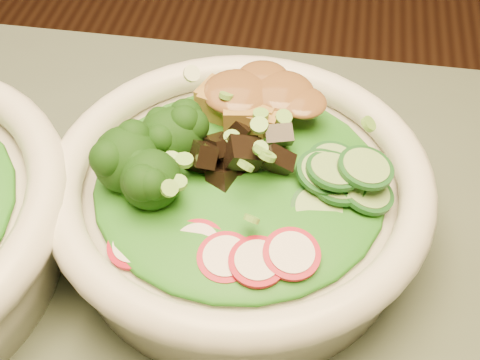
# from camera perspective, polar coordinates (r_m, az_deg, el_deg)

# --- Properties ---
(salad_bowl) EXTENTS (0.28, 0.28, 0.07)m
(salad_bowl) POSITION_cam_1_polar(r_m,az_deg,el_deg) (0.49, -0.00, -1.62)
(salad_bowl) COLOR silver
(salad_bowl) RESTS_ON dining_table
(lettuce_bed) EXTENTS (0.21, 0.21, 0.02)m
(lettuce_bed) POSITION_cam_1_polar(r_m,az_deg,el_deg) (0.47, 0.00, 0.08)
(lettuce_bed) COLOR #196415
(lettuce_bed) RESTS_ON salad_bowl
(broccoli_florets) EXTENTS (0.09, 0.08, 0.05)m
(broccoli_florets) POSITION_cam_1_polar(r_m,az_deg,el_deg) (0.47, -7.72, 2.18)
(broccoli_florets) COLOR black
(broccoli_florets) RESTS_ON salad_bowl
(radish_slices) EXTENTS (0.12, 0.06, 0.02)m
(radish_slices) POSITION_cam_1_polar(r_m,az_deg,el_deg) (0.43, -1.11, -6.11)
(radish_slices) COLOR maroon
(radish_slices) RESTS_ON salad_bowl
(cucumber_slices) EXTENTS (0.08, 0.08, 0.04)m
(cucumber_slices) POSITION_cam_1_polar(r_m,az_deg,el_deg) (0.46, 8.16, 0.03)
(cucumber_slices) COLOR #91C06A
(cucumber_slices) RESTS_ON salad_bowl
(mushroom_heap) EXTENTS (0.08, 0.08, 0.04)m
(mushroom_heap) POSITION_cam_1_polar(r_m,az_deg,el_deg) (0.47, 0.25, 2.37)
(mushroom_heap) COLOR black
(mushroom_heap) RESTS_ON salad_bowl
(tofu_cubes) EXTENTS (0.10, 0.07, 0.04)m
(tofu_cubes) POSITION_cam_1_polar(r_m,az_deg,el_deg) (0.51, 1.39, 6.20)
(tofu_cubes) COLOR olive
(tofu_cubes) RESTS_ON salad_bowl
(peanut_sauce) EXTENTS (0.07, 0.06, 0.02)m
(peanut_sauce) POSITION_cam_1_polar(r_m,az_deg,el_deg) (0.50, 1.41, 7.36)
(peanut_sauce) COLOR brown
(peanut_sauce) RESTS_ON tofu_cubes
(scallion_garnish) EXTENTS (0.20, 0.20, 0.02)m
(scallion_garnish) POSITION_cam_1_polar(r_m,az_deg,el_deg) (0.46, 0.00, 2.22)
(scallion_garnish) COLOR #68A93B
(scallion_garnish) RESTS_ON salad_bowl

